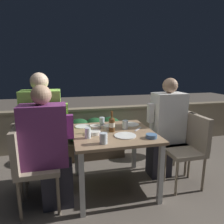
% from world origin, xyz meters
% --- Properties ---
extents(ground_plane, '(16.00, 16.00, 0.00)m').
position_xyz_m(ground_plane, '(0.00, 0.00, 0.00)').
color(ground_plane, '#665B51').
extents(parapet_wall, '(9.00, 0.18, 0.73)m').
position_xyz_m(parapet_wall, '(0.00, 1.36, 0.37)').
color(parapet_wall, gray).
rests_on(parapet_wall, ground_plane).
extents(dining_table, '(0.92, 0.91, 0.71)m').
position_xyz_m(dining_table, '(0.00, 0.00, 0.62)').
color(dining_table, '#937556').
rests_on(dining_table, ground_plane).
extents(planter_hedge, '(0.90, 0.47, 0.64)m').
position_xyz_m(planter_hedge, '(-0.07, 0.94, 0.36)').
color(planter_hedge, brown).
rests_on(planter_hedge, ground_plane).
extents(chair_left_near, '(0.42, 0.41, 0.88)m').
position_xyz_m(chair_left_near, '(-0.90, -0.15, 0.54)').
color(chair_left_near, gray).
rests_on(chair_left_near, ground_plane).
extents(person_purple_stripe, '(0.51, 0.26, 1.27)m').
position_xyz_m(person_purple_stripe, '(-0.71, -0.15, 0.64)').
color(person_purple_stripe, '#282833').
rests_on(person_purple_stripe, ground_plane).
extents(chair_left_far, '(0.42, 0.41, 0.88)m').
position_xyz_m(chair_left_far, '(-0.94, 0.15, 0.54)').
color(chair_left_far, gray).
rests_on(chair_left_far, ground_plane).
extents(person_green_blouse, '(0.49, 0.26, 1.38)m').
position_xyz_m(person_green_blouse, '(-0.75, 0.15, 0.70)').
color(person_green_blouse, '#282833').
rests_on(person_green_blouse, ground_plane).
extents(chair_right_near, '(0.42, 0.41, 0.88)m').
position_xyz_m(chair_right_near, '(0.92, -0.15, 0.54)').
color(chair_right_near, gray).
rests_on(chair_right_near, ground_plane).
extents(chair_right_far, '(0.42, 0.41, 0.88)m').
position_xyz_m(chair_right_far, '(0.93, 0.15, 0.54)').
color(chair_right_far, gray).
rests_on(chair_right_far, ground_plane).
extents(person_white_polo, '(0.48, 0.26, 1.31)m').
position_xyz_m(person_white_polo, '(0.74, 0.15, 0.66)').
color(person_white_polo, '#282833').
rests_on(person_white_polo, ground_plane).
extents(beer_bottle, '(0.07, 0.07, 0.24)m').
position_xyz_m(beer_bottle, '(-0.01, 0.02, 0.80)').
color(beer_bottle, brown).
rests_on(beer_bottle, dining_table).
extents(plate_0, '(0.22, 0.22, 0.01)m').
position_xyz_m(plate_0, '(0.29, 0.23, 0.71)').
color(plate_0, silver).
rests_on(plate_0, dining_table).
extents(plate_1, '(0.18, 0.18, 0.01)m').
position_xyz_m(plate_1, '(-0.32, 0.29, 0.71)').
color(plate_1, white).
rests_on(plate_1, dining_table).
extents(plate_2, '(0.24, 0.24, 0.01)m').
position_xyz_m(plate_2, '(0.09, -0.17, 0.71)').
color(plate_2, white).
rests_on(plate_2, dining_table).
extents(bowl_0, '(0.14, 0.14, 0.04)m').
position_xyz_m(bowl_0, '(-0.23, -0.03, 0.73)').
color(bowl_0, silver).
rests_on(bowl_0, dining_table).
extents(bowl_1, '(0.15, 0.15, 0.04)m').
position_xyz_m(bowl_1, '(-0.01, 0.15, 0.73)').
color(bowl_1, silver).
rests_on(bowl_1, dining_table).
extents(bowl_2, '(0.12, 0.12, 0.04)m').
position_xyz_m(bowl_2, '(0.34, -0.29, 0.73)').
color(bowl_2, '#4C709E').
rests_on(bowl_2, dining_table).
extents(bowl_3, '(0.14, 0.14, 0.04)m').
position_xyz_m(bowl_3, '(-0.18, 0.18, 0.73)').
color(bowl_3, beige).
rests_on(bowl_3, dining_table).
extents(glass_cup_0, '(0.07, 0.07, 0.11)m').
position_xyz_m(glass_cup_0, '(0.16, 0.07, 0.76)').
color(glass_cup_0, silver).
rests_on(glass_cup_0, dining_table).
extents(glass_cup_1, '(0.07, 0.07, 0.11)m').
position_xyz_m(glass_cup_1, '(-0.08, 0.29, 0.76)').
color(glass_cup_1, silver).
rests_on(glass_cup_1, dining_table).
extents(glass_cup_2, '(0.08, 0.08, 0.11)m').
position_xyz_m(glass_cup_2, '(-0.18, -0.33, 0.76)').
color(glass_cup_2, silver).
rests_on(glass_cup_2, dining_table).
extents(glass_cup_3, '(0.06, 0.06, 0.11)m').
position_xyz_m(glass_cup_3, '(-0.31, -0.13, 0.76)').
color(glass_cup_3, silver).
rests_on(glass_cup_3, dining_table).
extents(fork_0, '(0.13, 0.14, 0.01)m').
position_xyz_m(fork_0, '(0.31, 0.02, 0.71)').
color(fork_0, silver).
rests_on(fork_0, dining_table).
extents(potted_plant, '(0.35, 0.35, 0.64)m').
position_xyz_m(potted_plant, '(1.24, 0.72, 0.39)').
color(potted_plant, brown).
rests_on(potted_plant, ground_plane).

